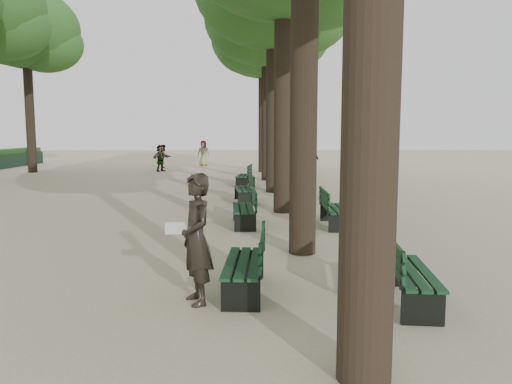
{
  "coord_description": "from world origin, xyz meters",
  "views": [
    {
      "loc": [
        0.36,
        -6.48,
        2.34
      ],
      "look_at": [
        0.6,
        3.0,
        1.2
      ],
      "focal_mm": 35.0,
      "sensor_mm": 36.0,
      "label": 1
    }
  ],
  "objects": [
    {
      "name": "ground",
      "position": [
        0.0,
        0.0,
        0.0
      ],
      "size": [
        120.0,
        120.0,
        0.0
      ],
      "primitive_type": "plane",
      "color": "#BBAE8E",
      "rests_on": "ground"
    },
    {
      "name": "tree_central_4",
      "position": [
        1.5,
        18.0,
        7.65
      ],
      "size": [
        6.0,
        6.0,
        9.95
      ],
      "color": "#33261C",
      "rests_on": "ground"
    },
    {
      "name": "tree_central_5",
      "position": [
        1.5,
        23.0,
        7.65
      ],
      "size": [
        6.0,
        6.0,
        9.95
      ],
      "color": "#33261C",
      "rests_on": "ground"
    },
    {
      "name": "tree_far_5",
      "position": [
        -12.0,
        23.0,
        8.14
      ],
      "size": [
        6.0,
        6.0,
        10.45
      ],
      "color": "#33261C",
      "rests_on": "ground"
    },
    {
      "name": "bench_left_0",
      "position": [
        0.37,
        0.61,
        0.27
      ],
      "size": [
        0.69,
        1.83,
        0.92
      ],
      "color": "black",
      "rests_on": "ground"
    },
    {
      "name": "bench_left_1",
      "position": [
        0.37,
        5.88,
        0.27
      ],
      "size": [
        0.63,
        1.82,
        0.92
      ],
      "color": "black",
      "rests_on": "ground"
    },
    {
      "name": "bench_left_2",
      "position": [
        0.37,
        10.18,
        0.27
      ],
      "size": [
        0.72,
        1.84,
        0.92
      ],
      "color": "black",
      "rests_on": "ground"
    },
    {
      "name": "bench_left_3",
      "position": [
        0.37,
        15.34,
        0.27
      ],
      "size": [
        0.77,
        1.85,
        0.92
      ],
      "color": "black",
      "rests_on": "ground"
    },
    {
      "name": "bench_right_0",
      "position": [
        2.63,
        0.07,
        0.27
      ],
      "size": [
        0.79,
        1.86,
        0.92
      ],
      "color": "black",
      "rests_on": "ground"
    },
    {
      "name": "bench_right_1",
      "position": [
        2.63,
        5.74,
        0.27
      ],
      "size": [
        0.62,
        1.82,
        0.92
      ],
      "color": "black",
      "rests_on": "ground"
    },
    {
      "name": "bench_right_2",
      "position": [
        2.63,
        10.85,
        0.27
      ],
      "size": [
        0.79,
        1.86,
        0.92
      ],
      "color": "black",
      "rests_on": "ground"
    },
    {
      "name": "bench_right_3",
      "position": [
        2.63,
        15.32,
        0.27
      ],
      "size": [
        0.62,
        1.81,
        0.92
      ],
      "color": "black",
      "rests_on": "ground"
    },
    {
      "name": "man_with_map",
      "position": [
        -0.28,
        0.18,
        0.9
      ],
      "size": [
        0.74,
        0.8,
        1.79
      ],
      "color": "black",
      "rests_on": "ground"
    },
    {
      "name": "pedestrian_c",
      "position": [
        3.63,
        22.22,
        0.95
      ],
      "size": [
        1.01,
        1.08,
        1.89
      ],
      "primitive_type": "imported",
      "rotation": [
        0.0,
        0.0,
        2.29
      ],
      "color": "#262628",
      "rests_on": "ground"
    },
    {
      "name": "pedestrian_a",
      "position": [
        -4.93,
        26.75,
        0.77
      ],
      "size": [
        0.4,
        0.78,
        1.53
      ],
      "primitive_type": "imported",
      "rotation": [
        0.0,
        0.0,
        1.69
      ],
      "color": "#262628",
      "rests_on": "ground"
    },
    {
      "name": "pedestrian_e",
      "position": [
        -4.64,
        23.69,
        0.8
      ],
      "size": [
        1.1,
        1.4,
        1.6
      ],
      "primitive_type": "imported",
      "rotation": [
        0.0,
        0.0,
        0.97
      ],
      "color": "#262628",
      "rests_on": "ground"
    },
    {
      "name": "pedestrian_b",
      "position": [
        4.65,
        25.09,
        0.85
      ],
      "size": [
        1.15,
        0.7,
        1.71
      ],
      "primitive_type": "imported",
      "rotation": [
        0.0,
        0.0,
        3.5
      ],
      "color": "#262628",
      "rests_on": "ground"
    },
    {
      "name": "pedestrian_d",
      "position": [
        -2.42,
        28.34,
        0.89
      ],
      "size": [
        0.91,
        0.48,
        1.78
      ],
      "primitive_type": "imported",
      "rotation": [
        0.0,
        0.0,
        6.13
      ],
      "color": "#262628",
      "rests_on": "ground"
    }
  ]
}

